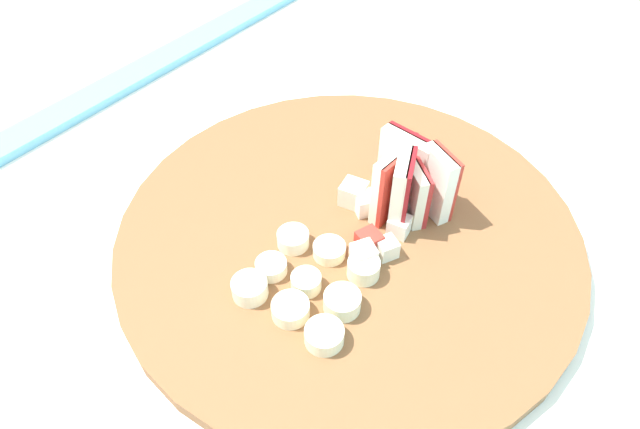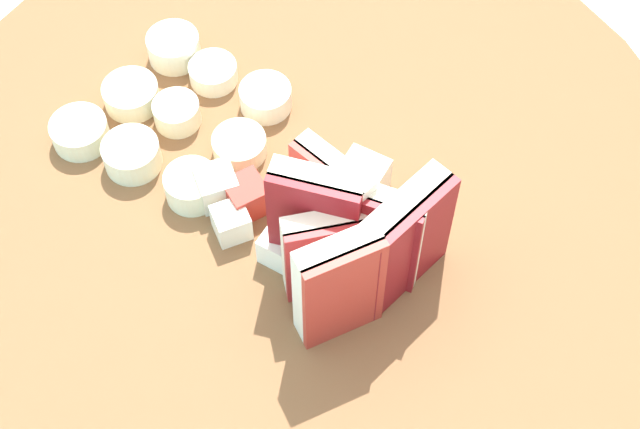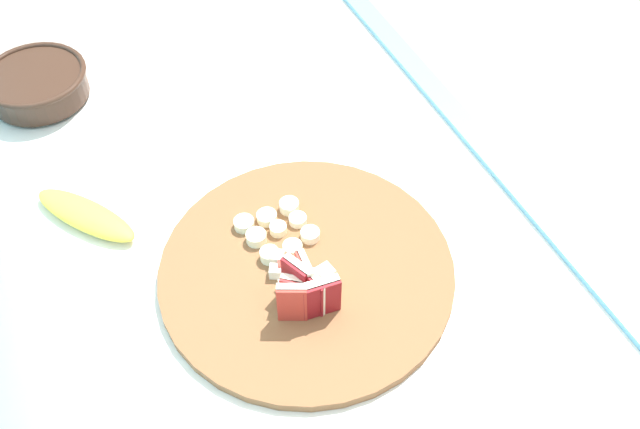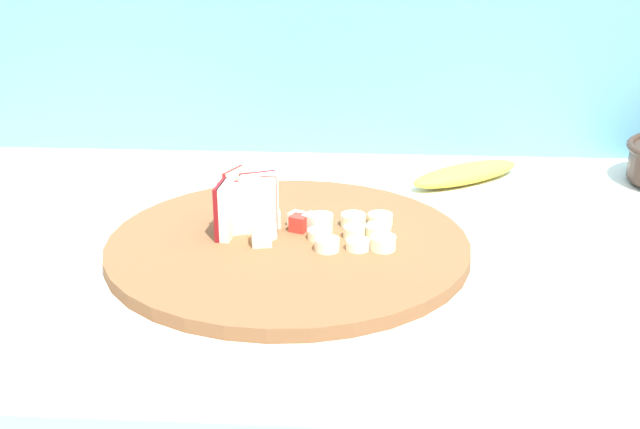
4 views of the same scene
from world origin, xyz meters
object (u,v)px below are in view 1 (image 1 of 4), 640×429
(apple_wedge_fan, at_px, (409,180))
(apple_dice_pile, at_px, (379,217))
(cutting_board, at_px, (345,231))
(banana_slice_rows, at_px, (308,284))

(apple_wedge_fan, bearing_deg, apple_dice_pile, -10.30)
(cutting_board, distance_m, apple_wedge_fan, 0.07)
(apple_dice_pile, bearing_deg, apple_wedge_fan, 169.70)
(apple_wedge_fan, xyz_separation_m, apple_dice_pile, (0.03, -0.01, -0.02))
(apple_wedge_fan, xyz_separation_m, banana_slice_rows, (0.13, -0.01, -0.02))
(apple_wedge_fan, distance_m, banana_slice_rows, 0.13)
(cutting_board, xyz_separation_m, banana_slice_rows, (0.07, 0.02, 0.01))
(cutting_board, height_order, banana_slice_rows, banana_slice_rows)
(apple_wedge_fan, relative_size, banana_slice_rows, 0.78)
(banana_slice_rows, bearing_deg, cutting_board, -167.00)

